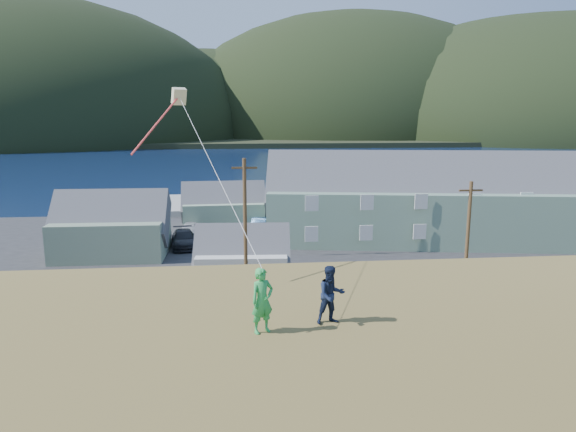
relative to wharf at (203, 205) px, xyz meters
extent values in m
plane|color=#0A1638|center=(6.00, -40.00, -0.45)|extent=(900.00, 900.00, 0.00)
cube|color=#4C3D19|center=(6.00, -42.00, -0.40)|extent=(110.00, 8.00, 0.10)
cube|color=#28282B|center=(6.00, -23.00, -0.39)|extent=(72.00, 36.00, 0.12)
cube|color=gray|center=(0.00, 0.00, 0.00)|extent=(26.00, 14.00, 0.90)
cube|color=black|center=(6.00, 290.00, 0.55)|extent=(900.00, 320.00, 2.00)
ellipsoid|color=black|center=(-114.00, 220.00, 1.55)|extent=(260.00, 234.00, 143.00)
ellipsoid|color=black|center=(-14.00, 260.00, 1.55)|extent=(200.00, 180.00, 100.00)
ellipsoid|color=black|center=(76.00, 250.00, 1.55)|extent=(230.00, 207.00, 142.60)
ellipsoid|color=black|center=(186.00, 230.00, 1.55)|extent=(280.00, 252.00, 134.40)
cube|color=slate|center=(23.34, -21.74, 2.31)|extent=(31.86, 13.57, 5.29)
cube|color=#47474C|center=(23.34, -21.74, 6.37)|extent=(32.33, 13.48, 8.65)
cube|color=slate|center=(-6.50, -24.45, 1.37)|extent=(9.63, 6.49, 3.39)
cube|color=#47474C|center=(-6.50, -24.45, 3.91)|extent=(10.12, 6.26, 6.12)
cube|color=beige|center=(5.10, -33.64, 0.97)|extent=(6.79, 5.04, 2.61)
cube|color=#47474C|center=(5.10, -33.64, 2.93)|extent=(7.29, 5.06, 4.64)
cube|color=slate|center=(3.18, -12.69, 1.10)|extent=(9.14, 5.73, 2.85)
cube|color=#47474C|center=(3.18, -12.69, 3.33)|extent=(9.64, 5.75, 5.34)
cylinder|color=#47331E|center=(5.29, -38.50, 4.58)|extent=(0.24, 0.24, 9.82)
cylinder|color=#47331E|center=(20.13, -38.50, 3.77)|extent=(0.24, 0.24, 8.19)
imported|color=#355B86|center=(7.03, -16.15, 0.41)|extent=(2.06, 4.65, 1.48)
imported|color=#BDBDBD|center=(-0.29, -17.45, 0.34)|extent=(2.31, 4.79, 1.34)
imported|color=gray|center=(-10.94, -14.77, 0.41)|extent=(1.62, 4.51, 1.48)
imported|color=white|center=(-3.20, -20.73, 0.43)|extent=(2.70, 5.53, 1.51)
imported|color=maroon|center=(-7.20, -16.00, 0.36)|extent=(2.76, 5.18, 1.39)
imported|color=#222327|center=(-0.47, -21.85, 0.46)|extent=(2.92, 5.70, 1.58)
imported|color=green|center=(5.45, -58.54, 7.58)|extent=(0.72, 0.63, 1.66)
imported|color=#141E39|center=(7.25, -58.14, 7.52)|extent=(0.85, 0.72, 1.55)
cube|color=beige|center=(2.94, -52.31, 12.74)|extent=(0.59, 0.57, 0.60)
cylinder|color=#F44540|center=(2.34, -53.56, 11.84)|extent=(0.06, 0.06, 3.31)
cylinder|color=white|center=(4.19, -55.42, 10.57)|extent=(0.02, 0.02, 7.98)
camera|label=1|loc=(4.92, -70.60, 12.08)|focal=32.00mm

